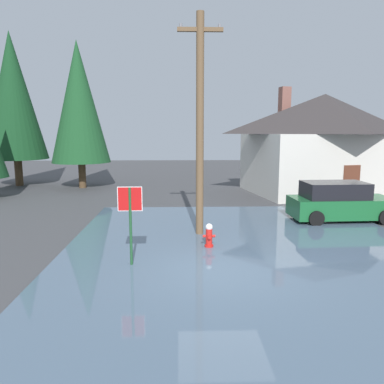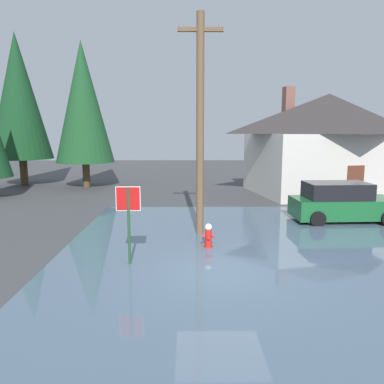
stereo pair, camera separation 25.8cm
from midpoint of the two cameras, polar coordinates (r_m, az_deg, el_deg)
ground_plane at (r=10.69m, az=4.01°, el=-12.32°), size 80.00×80.00×0.10m
flood_puddle at (r=12.74m, az=7.48°, el=-8.44°), size 11.95×13.72×0.04m
lane_stop_bar at (r=9.45m, az=7.23°, el=-15.01°), size 3.79×0.51×0.01m
lane_center_stripe at (r=6.88m, az=7.33°, el=-25.06°), size 0.29×3.32×0.01m
stop_sign_near at (r=10.88m, az=-9.96°, el=-2.69°), size 0.70×0.08×2.32m
fire_hydrant at (r=12.68m, az=1.99°, el=-6.63°), size 0.42×0.36×0.83m
utility_pole at (r=13.83m, az=0.66°, el=10.34°), size 1.60×0.28×7.93m
house at (r=25.00m, az=18.82°, el=7.11°), size 10.30×8.18×6.55m
parked_car at (r=17.55m, az=20.93°, el=-1.46°), size 4.42×2.19×1.69m
pine_tree_mid_left at (r=26.82m, az=-16.94°, el=12.78°), size 3.88×3.88×9.70m
pine_tree_short_left at (r=29.55m, az=-25.57°, el=12.88°), size 4.21×4.21×10.54m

